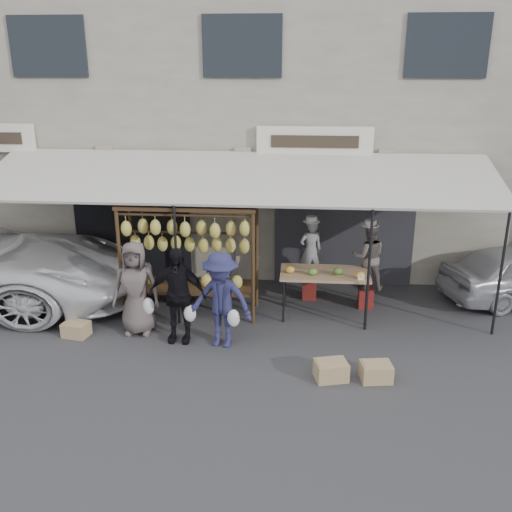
{
  "coord_description": "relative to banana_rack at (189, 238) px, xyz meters",
  "views": [
    {
      "loc": [
        1.27,
        -8.55,
        4.76
      ],
      "look_at": [
        0.45,
        1.4,
        1.3
      ],
      "focal_mm": 40.0,
      "sensor_mm": 36.0,
      "label": 1
    }
  ],
  "objects": [
    {
      "name": "customer_left",
      "position": [
        -0.81,
        -0.88,
        -0.7
      ],
      "size": [
        0.87,
        0.59,
        1.74
      ],
      "primitive_type": "imported",
      "rotation": [
        0.0,
        0.0,
        0.05
      ],
      "color": "#544947",
      "rests_on": "ground_plane"
    },
    {
      "name": "vendor_left",
      "position": [
        2.32,
        0.95,
        -0.51
      ],
      "size": [
        0.55,
        0.44,
        1.3
      ],
      "primitive_type": "imported",
      "rotation": [
        0.0,
        0.0,
        3.46
      ],
      "color": "gray",
      "rests_on": "stool_left"
    },
    {
      "name": "stool_right",
      "position": [
        3.45,
        0.58,
        -1.36
      ],
      "size": [
        0.32,
        0.32,
        0.41
      ],
      "primitive_type": "cube",
      "rotation": [
        0.0,
        0.0,
        0.11
      ],
      "color": "maroon",
      "rests_on": "ground_plane"
    },
    {
      "name": "crate_near_a",
      "position": [
        2.64,
        -2.23,
        -1.42
      ],
      "size": [
        0.57,
        0.48,
        0.3
      ],
      "primitive_type": "cube",
      "rotation": [
        0.0,
        0.0,
        0.25
      ],
      "color": "tan",
      "rests_on": "ground_plane"
    },
    {
      "name": "crate_far",
      "position": [
        -1.9,
        -1.14,
        -1.43
      ],
      "size": [
        0.5,
        0.42,
        0.27
      ],
      "primitive_type": "cube",
      "rotation": [
        0.0,
        0.0,
        -0.2
      ],
      "color": "tan",
      "rests_on": "ground_plane"
    },
    {
      "name": "customer_right",
      "position": [
        0.78,
        -1.26,
        -0.71
      ],
      "size": [
        1.21,
        0.83,
        1.71
      ],
      "primitive_type": "imported",
      "rotation": [
        0.0,
        0.0,
        -0.19
      ],
      "color": "#24254D",
      "rests_on": "ground_plane"
    },
    {
      "name": "ground_plane",
      "position": [
        0.84,
        -1.59,
        -1.56
      ],
      "size": [
        90.0,
        90.0,
        0.0
      ],
      "primitive_type": "plane",
      "color": "#2D2D30"
    },
    {
      "name": "crate_near_b",
      "position": [
        3.34,
        -2.21,
        -1.42
      ],
      "size": [
        0.52,
        0.42,
        0.28
      ],
      "primitive_type": "cube",
      "rotation": [
        0.0,
        0.0,
        0.14
      ],
      "color": "tan",
      "rests_on": "ground_plane"
    },
    {
      "name": "awning",
      "position": [
        0.85,
        0.69,
        1.01
      ],
      "size": [
        10.0,
        2.35,
        2.92
      ],
      "color": "#B9B5AB",
      "rests_on": "ground_plane"
    },
    {
      "name": "stool_left",
      "position": [
        2.32,
        0.95,
        -1.36
      ],
      "size": [
        0.3,
        0.3,
        0.4
      ],
      "primitive_type": "cube",
      "rotation": [
        0.0,
        0.0,
        0.05
      ],
      "color": "maroon",
      "rests_on": "ground_plane"
    },
    {
      "name": "banana_rack",
      "position": [
        0.0,
        0.0,
        0.0
      ],
      "size": [
        2.6,
        0.9,
        2.24
      ],
      "color": "black",
      "rests_on": "ground_plane"
    },
    {
      "name": "produce_table",
      "position": [
        2.59,
        0.1,
        -0.7
      ],
      "size": [
        1.7,
        0.9,
        1.04
      ],
      "color": "tan",
      "rests_on": "ground_plane"
    },
    {
      "name": "customer_mid",
      "position": [
        -0.01,
        -1.13,
        -0.7
      ],
      "size": [
        1.03,
        0.45,
        1.74
      ],
      "primitive_type": "imported",
      "rotation": [
        0.0,
        0.0,
        -0.03
      ],
      "color": "black",
      "rests_on": "ground_plane"
    },
    {
      "name": "shophouse",
      "position": [
        0.84,
        4.91,
        2.08
      ],
      "size": [
        24.0,
        6.15,
        7.3
      ],
      "color": "#A19B8A",
      "rests_on": "ground_plane"
    },
    {
      "name": "vendor_right",
      "position": [
        3.45,
        0.58,
        -0.49
      ],
      "size": [
        0.68,
        0.54,
        1.34
      ],
      "primitive_type": "imported",
      "rotation": [
        0.0,
        0.0,
        3.2
      ],
      "color": "#605650",
      "rests_on": "stool_right"
    }
  ]
}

